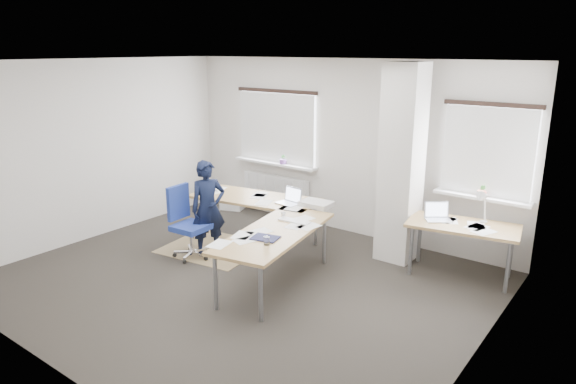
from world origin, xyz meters
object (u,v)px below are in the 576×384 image
Objects in this scene: desk_side at (462,227)px; task_chair at (190,238)px; person at (208,208)px; desk_main at (268,215)px.

task_chair is at bearing -163.35° from desk_side.
desk_side is 1.06× the size of person.
desk_side is at bearing 16.00° from desk_main.
task_chair reaches higher than desk_main.
desk_side reaches higher than desk_main.
person is (-3.22, -1.45, 0.02)m from desk_side.
desk_side is at bearing -37.59° from person.
desk_main is 2.62m from desk_side.
task_chair is 0.50m from person.
task_chair is at bearing 175.44° from person.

